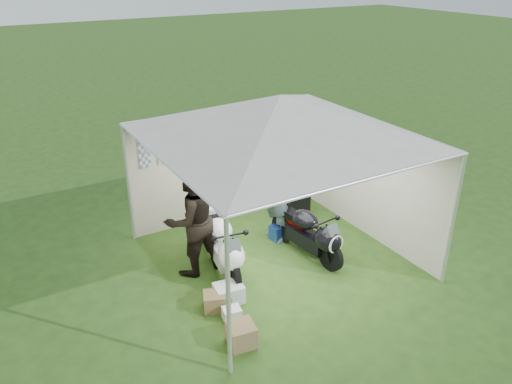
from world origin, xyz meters
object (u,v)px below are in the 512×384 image
(person_blue_jacket, at_px, (277,191))
(crate_1, at_px, (241,335))
(motorcycle_white, at_px, (223,245))
(crate_2, at_px, (232,314))
(motorcycle_black, at_px, (310,233))
(crate_3, at_px, (218,301))
(person_dark_jacket, at_px, (191,219))
(equipment_box, at_px, (297,205))
(canopy_tent, at_px, (279,120))
(paddock_stand, at_px, (280,231))
(crate_0, at_px, (229,293))

(person_blue_jacket, xyz_separation_m, crate_1, (-2.01, -2.24, -0.84))
(motorcycle_white, bearing_deg, crate_2, -102.05)
(motorcycle_black, xyz_separation_m, crate_1, (-2.16, -1.38, -0.33))
(crate_3, bearing_deg, person_blue_jacket, 35.28)
(person_dark_jacket, height_order, person_blue_jacket, person_blue_jacket)
(crate_1, xyz_separation_m, crate_2, (0.13, 0.54, -0.07))
(equipment_box, relative_size, crate_2, 1.67)
(canopy_tent, distance_m, crate_1, 3.34)
(motorcycle_white, relative_size, person_blue_jacket, 0.95)
(canopy_tent, relative_size, equipment_box, 12.67)
(paddock_stand, distance_m, person_blue_jacket, 0.86)
(canopy_tent, distance_m, crate_0, 2.85)
(person_blue_jacket, height_order, crate_1, person_blue_jacket)
(motorcycle_white, height_order, person_blue_jacket, person_blue_jacket)
(motorcycle_black, height_order, crate_0, motorcycle_black)
(paddock_stand, bearing_deg, person_dark_jacket, -175.00)
(canopy_tent, relative_size, motorcycle_white, 2.98)
(paddock_stand, bearing_deg, canopy_tent, -128.87)
(equipment_box, bearing_deg, motorcycle_white, -154.45)
(equipment_box, height_order, crate_2, equipment_box)
(crate_0, bearing_deg, motorcycle_white, 68.87)
(motorcycle_white, bearing_deg, canopy_tent, 3.63)
(paddock_stand, height_order, person_dark_jacket, person_dark_jacket)
(motorcycle_white, height_order, crate_2, motorcycle_white)
(motorcycle_black, bearing_deg, motorcycle_white, 159.52)
(equipment_box, distance_m, crate_1, 4.06)
(paddock_stand, height_order, crate_0, same)
(motorcycle_black, height_order, crate_1, motorcycle_black)
(equipment_box, bearing_deg, person_blue_jacket, -145.86)
(crate_3, bearing_deg, crate_2, -76.93)
(person_dark_jacket, distance_m, crate_3, 1.45)
(equipment_box, distance_m, crate_2, 3.60)
(canopy_tent, xyz_separation_m, crate_3, (-1.56, -0.79, -2.43))
(paddock_stand, relative_size, crate_2, 1.48)
(crate_1, bearing_deg, person_dark_jacket, 85.09)
(motorcycle_black, bearing_deg, crate_2, -164.58)
(person_dark_jacket, height_order, crate_1, person_dark_jacket)
(canopy_tent, relative_size, crate_0, 12.79)
(person_blue_jacket, distance_m, crate_1, 3.13)
(crate_3, bearing_deg, paddock_stand, 33.55)
(equipment_box, distance_m, crate_3, 3.47)
(motorcycle_black, relative_size, paddock_stand, 4.56)
(motorcycle_black, distance_m, person_blue_jacket, 1.01)
(canopy_tent, distance_m, crate_2, 3.10)
(crate_1, bearing_deg, crate_0, 72.58)
(crate_1, height_order, crate_2, crate_1)
(canopy_tent, relative_size, crate_1, 15.44)
(person_dark_jacket, bearing_deg, crate_3, 75.73)
(canopy_tent, xyz_separation_m, equipment_box, (1.28, 1.20, -2.35))
(motorcycle_white, height_order, crate_1, motorcycle_white)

